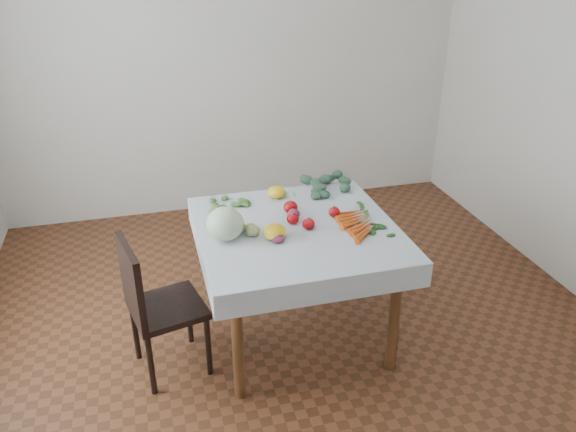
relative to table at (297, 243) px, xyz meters
name	(u,v)px	position (x,y,z in m)	size (l,w,h in m)	color
ground	(296,333)	(0.00, 0.00, -0.65)	(4.00, 4.00, 0.00)	brown
back_wall	(232,57)	(0.00, 2.00, 0.70)	(4.00, 0.04, 2.70)	beige
table	(297,243)	(0.00, 0.00, 0.00)	(1.00, 1.00, 0.75)	brown
tablecloth	(297,228)	(0.00, 0.00, 0.10)	(1.12, 1.12, 0.01)	silver
chair	(152,301)	(-0.84, -0.12, -0.17)	(0.46, 0.46, 0.84)	black
cabbage	(225,224)	(-0.41, -0.03, 0.19)	(0.21, 0.21, 0.18)	beige
tomato_a	(293,219)	(-0.01, 0.05, 0.13)	(0.07, 0.07, 0.06)	#AD0B10
tomato_b	(291,207)	(0.01, 0.19, 0.14)	(0.09, 0.09, 0.08)	#AD0B10
tomato_c	(308,224)	(0.06, -0.04, 0.13)	(0.07, 0.07, 0.06)	#AD0B10
tomato_d	(334,212)	(0.25, 0.07, 0.13)	(0.07, 0.07, 0.06)	#AD0B10
heirloom_back	(276,192)	(-0.01, 0.42, 0.14)	(0.11, 0.11, 0.08)	yellow
heirloom_front	(275,232)	(-0.15, -0.10, 0.15)	(0.13, 0.13, 0.09)	yellow
onion_a	(294,214)	(0.01, 0.11, 0.13)	(0.07, 0.07, 0.06)	#621C3D
onion_b	(278,237)	(-0.15, -0.14, 0.13)	(0.07, 0.07, 0.06)	#621C3D
tomatillo_cluster	(249,231)	(-0.28, -0.02, 0.13)	(0.16, 0.11, 0.05)	tan
carrot_bunch	(356,223)	(0.34, -0.07, 0.12)	(0.22, 0.39, 0.03)	#E15019
kale_bunch	(324,185)	(0.32, 0.48, 0.13)	(0.35, 0.31, 0.05)	#345540
basil_bunch	(370,230)	(0.39, -0.15, 0.11)	(0.24, 0.18, 0.01)	#1B4E18
dill_bunch	(228,204)	(-0.33, 0.38, 0.11)	(0.23, 0.20, 0.02)	#447937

